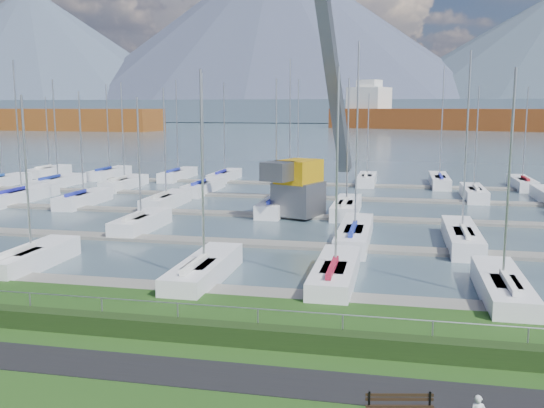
# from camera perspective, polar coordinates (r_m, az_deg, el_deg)

# --- Properties ---
(path) EXTENTS (160.00, 2.00, 0.04)m
(path) POSITION_cam_1_polar(r_m,az_deg,el_deg) (20.03, -9.16, -15.30)
(path) COLOR black
(path) RESTS_ON grass
(water) EXTENTS (800.00, 540.00, 0.20)m
(water) POSITION_cam_1_polar(r_m,az_deg,el_deg) (280.20, 10.54, 7.22)
(water) COLOR #41555F
(hedge) EXTENTS (80.00, 0.70, 0.70)m
(hedge) POSITION_cam_1_polar(r_m,az_deg,el_deg) (22.16, -6.73, -11.84)
(hedge) COLOR black
(hedge) RESTS_ON grass
(fence) EXTENTS (80.00, 0.04, 0.04)m
(fence) POSITION_cam_1_polar(r_m,az_deg,el_deg) (22.23, -6.44, -9.44)
(fence) COLOR #93959B
(fence) RESTS_ON grass
(foothill) EXTENTS (900.00, 80.00, 12.00)m
(foothill) POSITION_cam_1_polar(r_m,az_deg,el_deg) (350.05, 10.86, 8.62)
(foothill) COLOR #475667
(foothill) RESTS_ON water
(mountains) EXTENTS (1190.00, 360.00, 115.00)m
(mountains) POSITION_cam_1_polar(r_m,az_deg,el_deg) (426.34, 12.24, 14.11)
(mountains) COLOR #445263
(mountains) RESTS_ON water
(docks) EXTENTS (90.00, 41.60, 0.25)m
(docks) POSITION_cam_1_polar(r_m,az_deg,el_deg) (47.23, 3.48, -1.21)
(docks) COLOR slate
(docks) RESTS_ON water
(crane) EXTENTS (5.88, 13.49, 22.35)m
(crane) POSITION_cam_1_polar(r_m,az_deg,el_deg) (47.92, 3.32, 5.62)
(crane) COLOR #595B61
(crane) RESTS_ON water
(cargo_ship_west) EXTENTS (101.64, 23.96, 21.50)m
(cargo_ship_west) POSITION_cam_1_polar(r_m,az_deg,el_deg) (247.53, -22.57, 7.36)
(cargo_ship_west) COLOR brown
(cargo_ship_west) RESTS_ON water
(cargo_ship_mid) EXTENTS (91.42, 50.84, 21.50)m
(cargo_ship_mid) POSITION_cam_1_polar(r_m,az_deg,el_deg) (242.90, 15.05, 7.74)
(cargo_ship_mid) COLOR brown
(cargo_ship_mid) RESTS_ON water
(sailboat_fleet) EXTENTS (75.42, 49.87, 13.38)m
(sailboat_fleet) POSITION_cam_1_polar(r_m,az_deg,el_deg) (50.01, 0.79, 5.81)
(sailboat_fleet) COLOR navy
(sailboat_fleet) RESTS_ON water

